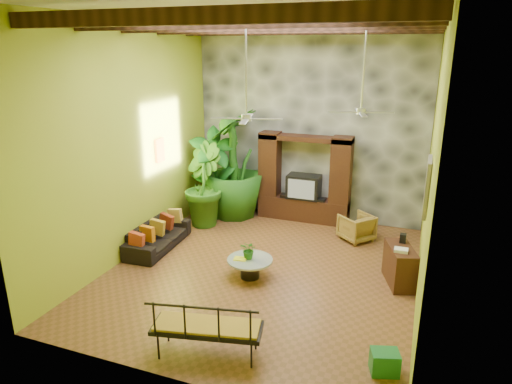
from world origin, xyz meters
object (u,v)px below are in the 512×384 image
at_px(iron_bench, 205,326).
at_px(ceiling_fan_back, 362,101).
at_px(entertainment_center, 304,185).
at_px(sofa, 158,236).
at_px(tall_plant_a, 215,174).
at_px(green_bin, 385,362).
at_px(tall_plant_b, 202,185).
at_px(coffee_table, 250,265).
at_px(ceiling_fan_front, 246,106).
at_px(side_console, 400,265).
at_px(wicker_armchair, 356,227).
at_px(tall_plant_c, 233,164).

bearing_deg(iron_bench, ceiling_fan_back, 57.97).
xyz_separation_m(entertainment_center, sofa, (-2.65, -2.93, -0.68)).
xyz_separation_m(tall_plant_a, green_bin, (4.90, -4.78, -1.05)).
bearing_deg(tall_plant_b, coffee_table, -46.11).
xyz_separation_m(tall_plant_b, iron_bench, (2.49, -4.83, -0.53)).
height_order(sofa, iron_bench, iron_bench).
relative_size(ceiling_fan_front, side_console, 1.96).
distance_m(wicker_armchair, tall_plant_a, 3.90).
height_order(sofa, tall_plant_b, tall_plant_b).
bearing_deg(side_console, ceiling_fan_front, 177.05).
relative_size(entertainment_center, tall_plant_a, 0.98).
height_order(ceiling_fan_back, tall_plant_b, ceiling_fan_back).
distance_m(tall_plant_a, tall_plant_b, 0.57).
bearing_deg(entertainment_center, tall_plant_a, -163.13).
bearing_deg(tall_plant_c, entertainment_center, 10.70).
distance_m(entertainment_center, iron_bench, 6.07).
distance_m(ceiling_fan_back, wicker_armchair, 3.26).
distance_m(wicker_armchair, tall_plant_b, 3.98).
bearing_deg(tall_plant_b, iron_bench, -62.71).
relative_size(sofa, green_bin, 4.98).
xyz_separation_m(entertainment_center, side_console, (2.65, -2.72, -0.59)).
bearing_deg(side_console, tall_plant_b, 144.37).
bearing_deg(ceiling_fan_back, sofa, -166.85).
bearing_deg(sofa, side_console, -90.85).
bearing_deg(ceiling_fan_back, iron_bench, -109.63).
distance_m(iron_bench, green_bin, 2.61).
relative_size(ceiling_fan_front, ceiling_fan_back, 1.00).
xyz_separation_m(ceiling_fan_front, iron_bench, (0.33, -2.51, -2.87)).
bearing_deg(side_console, entertainment_center, 115.28).
bearing_deg(green_bin, side_console, 90.00).
xyz_separation_m(tall_plant_c, coffee_table, (1.71, -3.16, -1.20)).
bearing_deg(coffee_table, wicker_armchair, 57.24).
height_order(tall_plant_a, green_bin, tall_plant_a).
relative_size(ceiling_fan_front, tall_plant_c, 0.64).
relative_size(sofa, coffee_table, 2.14).
bearing_deg(tall_plant_c, side_console, -27.68).
bearing_deg(iron_bench, tall_plant_b, 104.90).
height_order(wicker_armchair, side_console, side_console).
relative_size(coffee_table, side_console, 0.95).
bearing_deg(tall_plant_b, ceiling_fan_back, -10.24).
bearing_deg(tall_plant_c, iron_bench, -70.74).
bearing_deg(tall_plant_a, sofa, -100.00).
relative_size(wicker_armchair, tall_plant_b, 0.33).
distance_m(ceiling_fan_front, side_console, 4.23).
distance_m(entertainment_center, ceiling_fan_front, 4.30).
xyz_separation_m(tall_plant_a, tall_plant_b, (-0.11, -0.54, -0.16)).
xyz_separation_m(entertainment_center, coffee_table, (-0.15, -3.51, -0.71)).
bearing_deg(wicker_armchair, tall_plant_a, -52.67).
height_order(tall_plant_a, iron_bench, tall_plant_a).
xyz_separation_m(ceiling_fan_front, tall_plant_c, (-1.66, 3.19, -1.95)).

